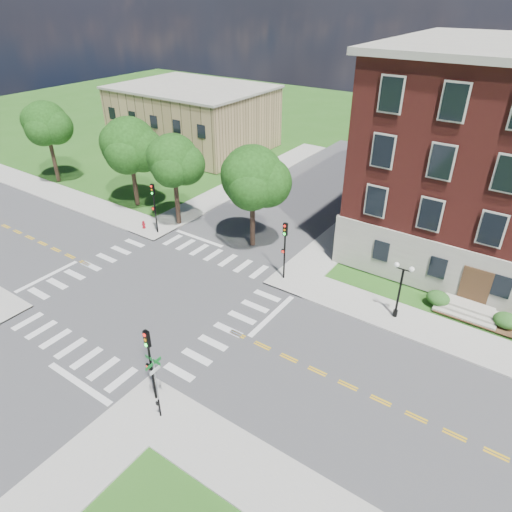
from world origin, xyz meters
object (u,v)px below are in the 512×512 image
Objects in this scene: twin_lamp_west at (400,288)px; push_button_post at (159,407)px; traffic_signal_nw at (154,202)px; fire_hydrant at (144,225)px; traffic_signal_ne at (285,244)px; traffic_signal_se at (150,357)px; street_sign_pole at (155,371)px.

push_button_post is at bearing -115.13° from twin_lamp_west.
fire_hydrant is (-1.69, -0.13, -2.72)m from traffic_signal_nw.
traffic_signal_se is at bearing -87.71° from traffic_signal_ne.
traffic_signal_ne is 14.63m from street_sign_pole.
fire_hydrant is (-16.13, 14.34, -2.72)m from traffic_signal_se.
twin_lamp_west is at bearing 0.88° from traffic_signal_nw.
fire_hydrant is at bearing 138.79° from push_button_post.
traffic_signal_nw is at bearing 135.60° from push_button_post.
traffic_signal_se reaches higher than street_sign_pole.
traffic_signal_ne reaches higher than street_sign_pole.
fire_hydrant is at bearing 138.37° from traffic_signal_se.
traffic_signal_nw is 1.55× the size of street_sign_pole.
fire_hydrant is (-16.40, 14.36, -1.84)m from street_sign_pole.
traffic_signal_ne and traffic_signal_nw have the same top height.
fire_hydrant is (-17.24, 15.09, -0.33)m from push_button_post.
traffic_signal_se reaches higher than twin_lamp_west.
twin_lamp_west reaches higher than street_sign_pole.
traffic_signal_ne is 15.79m from fire_hydrant.
traffic_signal_nw reaches higher than push_button_post.
twin_lamp_west is at bearing 1.11° from fire_hydrant.
traffic_signal_nw is at bearing -179.12° from twin_lamp_west.
traffic_signal_se and traffic_signal_nw have the same top height.
twin_lamp_west is 5.64× the size of fire_hydrant.
traffic_signal_se is at bearing -45.05° from traffic_signal_nw.
traffic_signal_nw is at bearing 4.24° from fire_hydrant.
traffic_signal_nw reaches higher than twin_lamp_west.
traffic_signal_se is 21.76m from fire_hydrant.
push_button_post is at bearing -34.28° from traffic_signal_se.
traffic_signal_se is at bearing 175.53° from street_sign_pole.
street_sign_pole is at bearing -4.47° from traffic_signal_se.
twin_lamp_west is 1.36× the size of street_sign_pole.
traffic_signal_nw is 21.89m from push_button_post.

